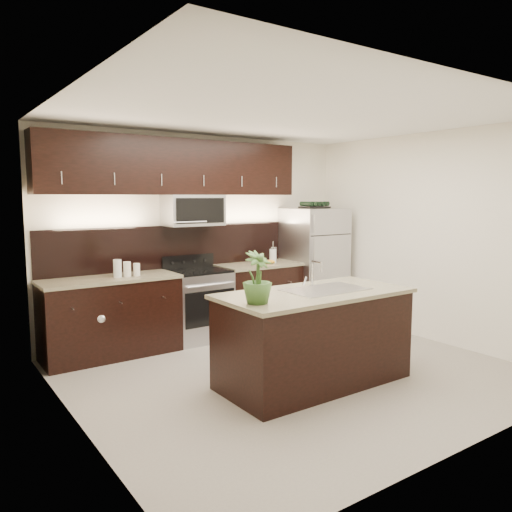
{
  "coord_description": "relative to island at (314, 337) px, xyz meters",
  "views": [
    {
      "loc": [
        -3.29,
        -4.01,
        1.88
      ],
      "look_at": [
        -0.12,
        0.55,
        1.21
      ],
      "focal_mm": 35.0,
      "sensor_mm": 36.0,
      "label": 1
    }
  ],
  "objects": [
    {
      "name": "canisters",
      "position": [
        -1.22,
        1.97,
        0.56
      ],
      "size": [
        0.31,
        0.11,
        0.21
      ],
      "rotation": [
        0.0,
        0.0,
        -0.08
      ],
      "color": "silver",
      "rests_on": "counter_run"
    },
    {
      "name": "counter_run",
      "position": [
        -0.43,
        2.02,
        -0.0
      ],
      "size": [
        3.51,
        0.65,
        0.94
      ],
      "color": "black",
      "rests_on": "ground"
    },
    {
      "name": "plant",
      "position": [
        -0.79,
        -0.13,
        0.7
      ],
      "size": [
        0.31,
        0.31,
        0.46
      ],
      "primitive_type": "imported",
      "rotation": [
        0.0,
        0.0,
        0.2
      ],
      "color": "#365B24",
      "rests_on": "island"
    },
    {
      "name": "island",
      "position": [
        0.0,
        0.0,
        0.0
      ],
      "size": [
        1.96,
        0.96,
        0.94
      ],
      "color": "black",
      "rests_on": "ground"
    },
    {
      "name": "ground",
      "position": [
        0.03,
        0.33,
        -0.47
      ],
      "size": [
        4.5,
        4.5,
        0.0
      ],
      "primitive_type": "plane",
      "color": "gray",
      "rests_on": "ground"
    },
    {
      "name": "refrigerator",
      "position": [
        1.72,
        1.96,
        0.38
      ],
      "size": [
        0.82,
        0.74,
        1.7
      ],
      "primitive_type": "cube",
      "color": "#B2B2B7",
      "rests_on": "ground"
    },
    {
      "name": "room_walls",
      "position": [
        -0.08,
        0.3,
        1.22
      ],
      "size": [
        4.52,
        4.02,
        2.71
      ],
      "color": "silver",
      "rests_on": "ground"
    },
    {
      "name": "wine_rack",
      "position": [
        1.72,
        1.96,
        1.28
      ],
      "size": [
        0.42,
        0.26,
        0.1
      ],
      "color": "black",
      "rests_on": "refrigerator"
    },
    {
      "name": "sink_faucet",
      "position": [
        0.15,
        0.01,
        0.48
      ],
      "size": [
        0.84,
        0.5,
        0.28
      ],
      "color": "silver",
      "rests_on": "island"
    },
    {
      "name": "bananas",
      "position": [
        0.8,
        1.94,
        0.5
      ],
      "size": [
        0.21,
        0.18,
        0.05
      ],
      "primitive_type": "ellipsoid",
      "rotation": [
        0.0,
        0.0,
        -0.26
      ],
      "color": "gold",
      "rests_on": "counter_run"
    },
    {
      "name": "upper_fixtures",
      "position": [
        -0.4,
        2.17,
        1.67
      ],
      "size": [
        3.49,
        0.4,
        1.66
      ],
      "color": "black",
      "rests_on": "counter_run"
    },
    {
      "name": "french_press",
      "position": [
        0.96,
        1.97,
        0.58
      ],
      "size": [
        0.1,
        0.1,
        0.3
      ],
      "rotation": [
        0.0,
        0.0,
        -0.21
      ],
      "color": "silver",
      "rests_on": "counter_run"
    }
  ]
}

